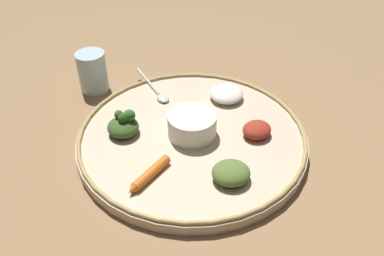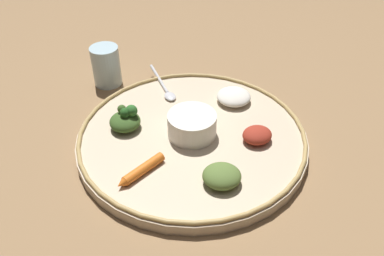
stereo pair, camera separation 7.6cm
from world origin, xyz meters
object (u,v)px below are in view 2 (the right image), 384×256
object	(u,v)px
carrot_near_spoon	(141,170)
drinking_glass	(107,68)
center_bowl	(192,124)
spoon	(165,88)
greens_pile	(126,120)

from	to	relation	value
carrot_near_spoon	drinking_glass	bearing A→B (deg)	-15.67
center_bowl	carrot_near_spoon	distance (m)	0.14
carrot_near_spoon	spoon	bearing A→B (deg)	-40.36
center_bowl	drinking_glass	distance (m)	0.30
center_bowl	greens_pile	xyz separation A→B (m)	(0.09, 0.09, -0.01)
center_bowl	drinking_glass	bearing A→B (deg)	7.70
spoon	drinking_glass	bearing A→B (deg)	31.36
spoon	carrot_near_spoon	world-z (taller)	carrot_near_spoon
center_bowl	carrot_near_spoon	world-z (taller)	center_bowl
drinking_glass	greens_pile	bearing A→B (deg)	164.88
center_bowl	carrot_near_spoon	bearing A→B (deg)	106.31
spoon	greens_pile	bearing A→B (deg)	118.50
center_bowl	spoon	distance (m)	0.17
spoon	greens_pile	xyz separation A→B (m)	(-0.07, 0.13, 0.01)
greens_pile	drinking_glass	size ratio (longest dim) A/B	0.85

